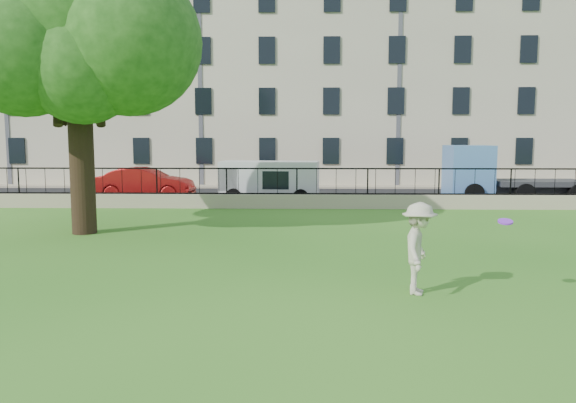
{
  "coord_description": "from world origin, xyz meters",
  "views": [
    {
      "loc": [
        0.29,
        -11.76,
        3.0
      ],
      "look_at": [
        -0.14,
        3.5,
        1.26
      ],
      "focal_mm": 35.0,
      "sensor_mm": 36.0,
      "label": 1
    }
  ],
  "objects_px": {
    "white_van": "(270,182)",
    "blue_truck": "(513,173)",
    "man": "(419,248)",
    "red_sedan": "(145,183)",
    "frisbee": "(505,222)",
    "tree": "(73,26)"
  },
  "relations": [
    {
      "from": "man",
      "to": "blue_truck",
      "type": "xyz_separation_m",
      "value": [
        7.82,
        16.49,
        0.43
      ]
    },
    {
      "from": "blue_truck",
      "to": "tree",
      "type": "bearing_deg",
      "value": -150.51
    },
    {
      "from": "red_sedan",
      "to": "blue_truck",
      "type": "relative_size",
      "value": 0.75
    },
    {
      "from": "tree",
      "to": "frisbee",
      "type": "bearing_deg",
      "value": -33.25
    },
    {
      "from": "man",
      "to": "white_van",
      "type": "relative_size",
      "value": 0.39
    },
    {
      "from": "frisbee",
      "to": "man",
      "type": "bearing_deg",
      "value": 167.86
    },
    {
      "from": "red_sedan",
      "to": "white_van",
      "type": "bearing_deg",
      "value": -97.53
    },
    {
      "from": "white_van",
      "to": "blue_truck",
      "type": "relative_size",
      "value": 0.72
    },
    {
      "from": "man",
      "to": "frisbee",
      "type": "xyz_separation_m",
      "value": [
        1.5,
        -0.32,
        0.58
      ]
    },
    {
      "from": "man",
      "to": "blue_truck",
      "type": "relative_size",
      "value": 0.28
    },
    {
      "from": "red_sedan",
      "to": "blue_truck",
      "type": "distance_m",
      "value": 17.8
    },
    {
      "from": "tree",
      "to": "red_sedan",
      "type": "bearing_deg",
      "value": 94.2
    },
    {
      "from": "white_van",
      "to": "blue_truck",
      "type": "bearing_deg",
      "value": 9.73
    },
    {
      "from": "red_sedan",
      "to": "white_van",
      "type": "xyz_separation_m",
      "value": [
        6.17,
        -1.0,
        0.18
      ]
    },
    {
      "from": "red_sedan",
      "to": "frisbee",
      "type": "bearing_deg",
      "value": -144.08
    },
    {
      "from": "red_sedan",
      "to": "blue_truck",
      "type": "xyz_separation_m",
      "value": [
        17.79,
        -0.04,
        0.54
      ]
    },
    {
      "from": "tree",
      "to": "man",
      "type": "bearing_deg",
      "value": -36.02
    },
    {
      "from": "blue_truck",
      "to": "red_sedan",
      "type": "bearing_deg",
      "value": 179.6
    },
    {
      "from": "frisbee",
      "to": "white_van",
      "type": "xyz_separation_m",
      "value": [
        -5.3,
        15.85,
        -0.51
      ]
    },
    {
      "from": "man",
      "to": "red_sedan",
      "type": "relative_size",
      "value": 0.38
    },
    {
      "from": "tree",
      "to": "white_van",
      "type": "xyz_separation_m",
      "value": [
        5.45,
        8.8,
        -5.42
      ]
    },
    {
      "from": "frisbee",
      "to": "white_van",
      "type": "relative_size",
      "value": 0.06
    }
  ]
}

